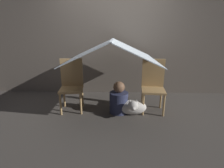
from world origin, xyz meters
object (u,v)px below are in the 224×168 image
Objects in this scene: chair_right at (153,84)px; person_front at (119,100)px; chair_left at (72,83)px; dog at (132,107)px.

chair_right reaches higher than person_front.
dog is at bearing -18.46° from chair_left.
chair_right is 1.85× the size of dog.
chair_left is 1.00× the size of chair_right.
chair_left is at bearing 170.81° from person_front.
dog is at bearing -22.57° from person_front.
person_front is at bearing -162.03° from chair_right.
dog is at bearing -143.28° from chair_right.
chair_left reaches higher than person_front.
chair_right is at bearing -6.30° from chair_left.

